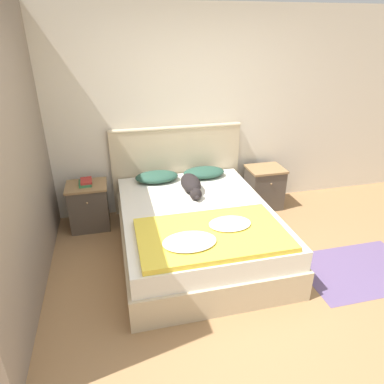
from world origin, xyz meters
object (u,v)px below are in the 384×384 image
(pillow_left, at_px, (157,177))
(dog, at_px, (191,185))
(nightstand_left, at_px, (89,206))
(bed, at_px, (196,230))
(nightstand_right, at_px, (264,187))
(book_stack, at_px, (86,182))
(pillow_right, at_px, (204,172))

(pillow_left, relative_size, dog, 0.85)
(nightstand_left, bearing_deg, dog, -16.84)
(pillow_left, bearing_deg, nightstand_left, -178.46)
(bed, distance_m, nightstand_right, 1.41)
(nightstand_left, height_order, pillow_left, pillow_left)
(nightstand_right, relative_size, book_stack, 2.63)
(nightstand_left, xyz_separation_m, pillow_right, (1.47, 0.02, 0.30))
(pillow_left, xyz_separation_m, book_stack, (-0.86, -0.01, 0.02))
(book_stack, bearing_deg, pillow_left, 0.77)
(pillow_left, relative_size, pillow_right, 1.00)
(nightstand_right, xyz_separation_m, pillow_right, (-0.86, 0.02, 0.30))
(pillow_left, relative_size, book_stack, 2.46)
(nightstand_left, bearing_deg, pillow_right, 0.90)
(pillow_left, distance_m, book_stack, 0.86)
(nightstand_left, bearing_deg, book_stack, 94.91)
(dog, bearing_deg, pillow_right, 56.31)
(nightstand_left, height_order, nightstand_right, same)
(nightstand_left, bearing_deg, pillow_left, 1.54)
(nightstand_left, height_order, book_stack, book_stack)
(bed, height_order, book_stack, book_stack)
(nightstand_left, distance_m, book_stack, 0.31)
(nightstand_left, bearing_deg, bed, -34.45)
(bed, bearing_deg, nightstand_right, 34.45)
(nightstand_right, relative_size, dog, 0.91)
(bed, distance_m, pillow_left, 0.94)
(bed, height_order, pillow_left, pillow_left)
(pillow_right, distance_m, dog, 0.47)
(pillow_left, distance_m, dog, 0.53)
(pillow_right, relative_size, dog, 0.85)
(nightstand_right, bearing_deg, book_stack, 179.71)
(nightstand_right, height_order, pillow_left, pillow_left)
(pillow_right, relative_size, book_stack, 2.46)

